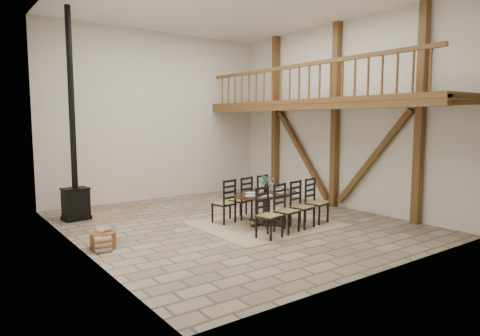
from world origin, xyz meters
TOP-DOWN VIEW (x-y plane):
  - ground at (0.00, 0.00)m, footprint 8.00×8.00m
  - room_shell at (1.19, 0.00)m, footprint 7.02×8.02m
  - rug at (0.51, -0.54)m, footprint 3.00×2.50m
  - dining_table at (0.52, -0.62)m, footprint 2.27×2.33m
  - wood_stove at (-2.89, 2.51)m, footprint 0.65×0.53m
  - log_basket at (-3.14, -0.19)m, footprint 0.47×0.47m
  - log_stack at (-3.22, -0.42)m, footprint 0.31×0.24m

SIDE VIEW (x-z plane):
  - ground at x=0.00m, z-range 0.00..0.00m
  - rug at x=0.51m, z-range 0.00..0.02m
  - log_stack at x=-3.22m, z-range 0.00..0.29m
  - log_basket at x=-3.14m, z-range -0.03..0.36m
  - dining_table at x=0.52m, z-range -0.19..0.96m
  - wood_stove at x=-2.89m, z-range -1.36..3.64m
  - room_shell at x=1.19m, z-range 0.51..5.52m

